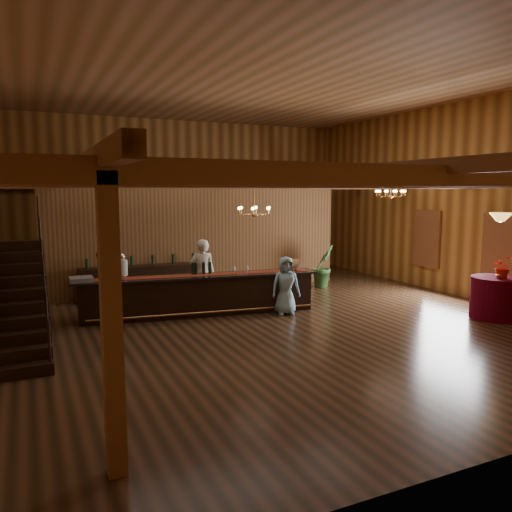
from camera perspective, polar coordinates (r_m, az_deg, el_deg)
name	(u,v)px	position (r m, az deg, el deg)	size (l,w,h in m)	color
floor	(268,315)	(12.25, 1.39, -6.75)	(14.00, 14.00, 0.00)	#4E2F1E
ceiling	(269,81)	(12.13, 1.47, 19.32)	(14.00, 14.00, 0.00)	#A46C46
wall_back	(183,198)	(18.42, -8.29, 6.58)	(12.00, 0.10, 5.50)	#B78238
wall_right	(456,200)	(15.49, 21.89, 5.98)	(0.10, 14.00, 5.50)	#B78238
beam_grid	(259,181)	(12.33, 0.39, 8.55)	(11.90, 13.90, 0.39)	brown
support_posts	(278,252)	(11.51, 2.51, 0.44)	(9.20, 10.20, 3.20)	brown
partition_wall	(202,240)	(15.00, -6.23, 1.84)	(9.00, 0.18, 3.10)	brown
window_right_front	(500,247)	(14.47, 26.12, 0.92)	(0.12, 1.05, 1.75)	white
window_right_back	(427,239)	(16.22, 19.00, 1.90)	(0.12, 1.05, 1.75)	white
staircase	(18,301)	(10.12, -25.52, -4.71)	(1.00, 2.80, 2.00)	black
backroom_boxes	(189,264)	(17.07, -7.66, -0.96)	(4.10, 0.60, 1.10)	black
tasting_bar	(200,295)	(12.23, -6.41, -4.42)	(5.92, 1.51, 0.99)	black
beverage_dispenser	(122,267)	(11.95, -15.06, -1.17)	(0.26, 0.26, 0.60)	silver
glass_rack_tray	(81,279)	(11.90, -19.36, -2.53)	(0.50, 0.50, 0.10)	gray
raffle_drum	(292,264)	(12.72, 4.14, -0.93)	(0.34, 0.24, 0.30)	#9E713E
bar_bottle_0	(193,269)	(12.20, -7.21, -1.45)	(0.07, 0.07, 0.30)	black
bar_bottle_1	(196,269)	(12.22, -6.85, -1.43)	(0.07, 0.07, 0.30)	black
bar_bottle_2	(204,268)	(12.25, -6.01, -1.40)	(0.07, 0.07, 0.30)	black
bar_bottle_3	(210,268)	(12.28, -5.30, -1.36)	(0.07, 0.07, 0.30)	black
backbar_shelf	(143,282)	(14.31, -12.80, -2.94)	(3.34, 0.52, 0.94)	black
round_table	(496,298)	(13.12, 25.71, -4.32)	(1.14, 1.14, 0.99)	maroon
chandelier_left	(254,210)	(11.63, -0.19, 5.25)	(0.80, 0.80, 0.80)	#C78843
chandelier_right	(391,193)	(14.42, 15.12, 6.94)	(0.80, 0.80, 0.41)	#C78843
pendant_lamp	(501,217)	(12.89, 26.19, 4.02)	(0.52, 0.52, 0.90)	#C78843
bartender	(202,274)	(12.89, -6.15, -2.01)	(0.65, 0.43, 1.79)	silver
staff_second	(102,284)	(12.47, -17.18, -3.03)	(0.78, 0.61, 1.61)	black
guest	(286,286)	(12.19, 3.43, -3.39)	(0.70, 0.45, 1.43)	#8FBCD4
floor_plant	(323,266)	(15.77, 7.69, -1.13)	(0.74, 0.59, 1.34)	#386D30
table_flowers	(503,267)	(12.92, 26.38, -1.13)	(0.47, 0.41, 0.52)	red
table_vase	(500,273)	(12.87, 26.09, -1.71)	(0.14, 0.14, 0.27)	#C78843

